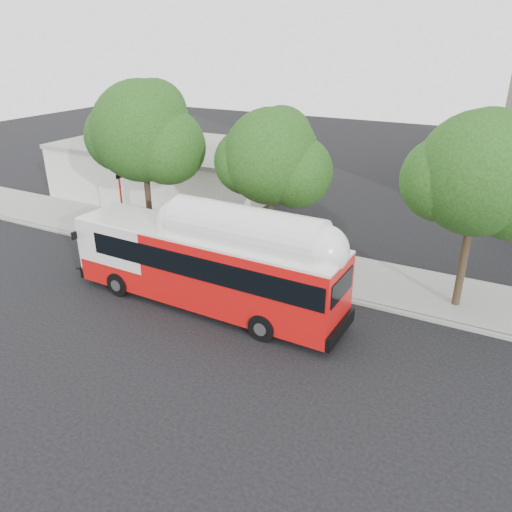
% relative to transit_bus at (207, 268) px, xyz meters
% --- Properties ---
extents(ground, '(120.00, 120.00, 0.00)m').
position_rel_transit_bus_xyz_m(ground, '(1.48, -0.38, -1.99)').
color(ground, black).
rests_on(ground, ground).
extents(sidewalk, '(60.00, 5.00, 0.15)m').
position_rel_transit_bus_xyz_m(sidewalk, '(1.48, 6.12, -1.91)').
color(sidewalk, gray).
rests_on(sidewalk, ground).
extents(curb_strip, '(60.00, 0.30, 0.15)m').
position_rel_transit_bus_xyz_m(curb_strip, '(1.48, 3.52, -1.91)').
color(curb_strip, gray).
rests_on(curb_strip, ground).
extents(red_curb_segment, '(10.00, 0.32, 0.16)m').
position_rel_transit_bus_xyz_m(red_curb_segment, '(-1.52, 3.52, -1.91)').
color(red_curb_segment, maroon).
rests_on(red_curb_segment, ground).
extents(street_tree_left, '(6.67, 5.80, 9.74)m').
position_rel_transit_bus_xyz_m(street_tree_left, '(-7.04, 5.18, 4.62)').
color(street_tree_left, '#2D2116').
rests_on(street_tree_left, ground).
extents(street_tree_mid, '(5.75, 5.00, 8.62)m').
position_rel_transit_bus_xyz_m(street_tree_mid, '(0.89, 5.68, 3.92)').
color(street_tree_mid, '#2D2116').
rests_on(street_tree_mid, ground).
extents(street_tree_right, '(6.21, 5.40, 9.18)m').
position_rel_transit_bus_xyz_m(street_tree_right, '(10.92, 5.48, 4.27)').
color(street_tree_right, '#2D2116').
rests_on(street_tree_right, ground).
extents(low_commercial_bldg, '(16.20, 10.20, 4.25)m').
position_rel_transit_bus_xyz_m(low_commercial_bldg, '(-12.52, 13.62, 0.16)').
color(low_commercial_bldg, silver).
rests_on(low_commercial_bldg, ground).
extents(transit_bus, '(14.45, 3.38, 4.25)m').
position_rel_transit_bus_xyz_m(transit_bus, '(0.00, 0.00, 0.00)').
color(transit_bus, red).
rests_on(transit_bus, ground).
extents(signal_pole, '(0.13, 0.43, 4.51)m').
position_rel_transit_bus_xyz_m(signal_pole, '(-8.51, 3.87, 0.33)').
color(signal_pole, red).
rests_on(signal_pole, ground).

